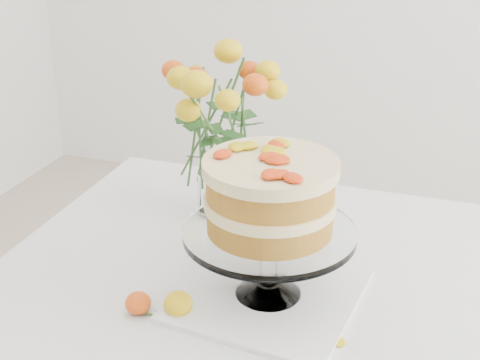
% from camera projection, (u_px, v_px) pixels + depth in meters
% --- Properties ---
extents(table, '(1.43, 0.93, 0.76)m').
position_uv_depth(table, '(345.00, 321.00, 1.34)').
color(table, tan).
rests_on(table, ground).
extents(napkin, '(0.36, 0.36, 0.01)m').
position_uv_depth(napkin, '(268.00, 295.00, 1.27)').
color(napkin, white).
rests_on(napkin, table).
extents(cake_stand, '(0.32, 0.32, 0.28)m').
position_uv_depth(cake_stand, '(270.00, 203.00, 1.18)').
color(cake_stand, white).
rests_on(cake_stand, napkin).
extents(rose_vase, '(0.30, 0.30, 0.45)m').
position_uv_depth(rose_vase, '(216.00, 110.00, 1.47)').
color(rose_vase, white).
rests_on(rose_vase, table).
extents(loose_rose_near, '(0.09, 0.05, 0.05)m').
position_uv_depth(loose_rose_near, '(178.00, 304.00, 1.21)').
color(loose_rose_near, yellow).
rests_on(loose_rose_near, table).
extents(loose_rose_far, '(0.09, 0.05, 0.04)m').
position_uv_depth(loose_rose_far, '(138.00, 303.00, 1.22)').
color(loose_rose_far, red).
rests_on(loose_rose_far, table).
extents(stray_petal_a, '(0.03, 0.02, 0.00)m').
position_uv_depth(stray_petal_a, '(275.00, 302.00, 1.25)').
color(stray_petal_a, yellow).
rests_on(stray_petal_a, table).
extents(stray_petal_b, '(0.03, 0.02, 0.00)m').
position_uv_depth(stray_petal_b, '(322.00, 325.00, 1.19)').
color(stray_petal_b, yellow).
rests_on(stray_petal_b, table).
extents(stray_petal_c, '(0.03, 0.02, 0.00)m').
position_uv_depth(stray_petal_c, '(340.00, 343.00, 1.14)').
color(stray_petal_c, yellow).
rests_on(stray_petal_c, table).
extents(stray_petal_d, '(0.03, 0.02, 0.00)m').
position_uv_depth(stray_petal_d, '(214.00, 275.00, 1.34)').
color(stray_petal_d, yellow).
rests_on(stray_petal_d, table).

